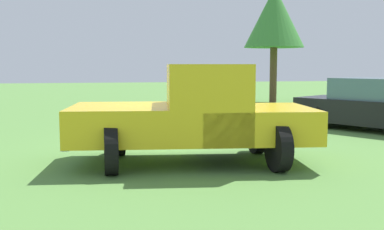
% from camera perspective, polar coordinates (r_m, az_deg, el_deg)
% --- Properties ---
extents(ground_plane, '(80.00, 80.00, 0.00)m').
position_cam_1_polar(ground_plane, '(9.47, -1.32, -4.89)').
color(ground_plane, '#54843D').
extents(pickup_truck, '(2.85, 4.65, 1.84)m').
position_cam_1_polar(pickup_truck, '(8.54, 0.75, 0.41)').
color(pickup_truck, black).
rests_on(pickup_truck, ground_plane).
extents(sedan_near, '(4.83, 3.90, 1.46)m').
position_cam_1_polar(sedan_near, '(13.83, 22.18, 0.96)').
color(sedan_near, black).
rests_on(sedan_near, ground_plane).
extents(person_bystander, '(0.43, 0.43, 1.73)m').
position_cam_1_polar(person_bystander, '(13.10, 5.33, 2.47)').
color(person_bystander, '#7A6B51').
rests_on(person_bystander, ground_plane).
extents(tree_far_center, '(2.92, 2.92, 5.61)m').
position_cam_1_polar(tree_far_center, '(23.13, 10.18, 11.78)').
color(tree_far_center, brown).
rests_on(tree_far_center, ground_plane).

